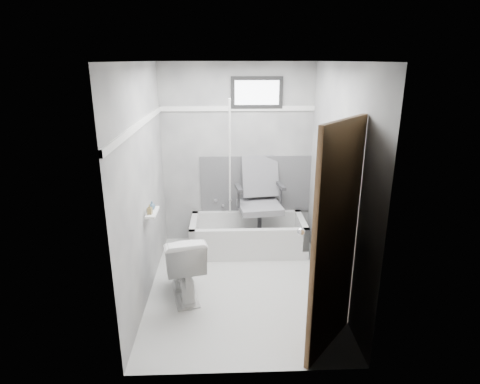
{
  "coord_description": "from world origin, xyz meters",
  "views": [
    {
      "loc": [
        -0.17,
        -3.93,
        2.41
      ],
      "look_at": [
        0.0,
        0.35,
        1.0
      ],
      "focal_mm": 30.0,
      "sensor_mm": 36.0,
      "label": 1
    }
  ],
  "objects_px": {
    "bathtub": "(248,235)",
    "soap_bottle_a": "(150,209)",
    "office_chair": "(260,201)",
    "door": "(379,259)",
    "toilet": "(183,264)",
    "soap_bottle_b": "(152,205)"
  },
  "relations": [
    {
      "from": "office_chair",
      "to": "door",
      "type": "height_order",
      "value": "door"
    },
    {
      "from": "soap_bottle_b",
      "to": "soap_bottle_a",
      "type": "bearing_deg",
      "value": -90.0
    },
    {
      "from": "soap_bottle_b",
      "to": "door",
      "type": "bearing_deg",
      "value": -35.09
    },
    {
      "from": "office_chair",
      "to": "toilet",
      "type": "xyz_separation_m",
      "value": [
        -0.9,
        -1.1,
        -0.31
      ]
    },
    {
      "from": "toilet",
      "to": "soap_bottle_b",
      "type": "xyz_separation_m",
      "value": [
        -0.32,
        0.21,
        0.6
      ]
    },
    {
      "from": "bathtub",
      "to": "toilet",
      "type": "bearing_deg",
      "value": -124.98
    },
    {
      "from": "office_chair",
      "to": "door",
      "type": "xyz_separation_m",
      "value": [
        0.7,
        -2.24,
        0.33
      ]
    },
    {
      "from": "bathtub",
      "to": "toilet",
      "type": "height_order",
      "value": "toilet"
    },
    {
      "from": "bathtub",
      "to": "soap_bottle_a",
      "type": "bearing_deg",
      "value": -136.83
    },
    {
      "from": "soap_bottle_a",
      "to": "bathtub",
      "type": "bearing_deg",
      "value": 43.17
    },
    {
      "from": "office_chair",
      "to": "soap_bottle_a",
      "type": "bearing_deg",
      "value": -147.49
    },
    {
      "from": "bathtub",
      "to": "office_chair",
      "type": "relative_size",
      "value": 1.37
    },
    {
      "from": "bathtub",
      "to": "soap_bottle_b",
      "type": "xyz_separation_m",
      "value": [
        -1.07,
        -0.86,
        0.75
      ]
    },
    {
      "from": "toilet",
      "to": "soap_bottle_a",
      "type": "height_order",
      "value": "soap_bottle_a"
    },
    {
      "from": "bathtub",
      "to": "toilet",
      "type": "distance_m",
      "value": 1.31
    },
    {
      "from": "toilet",
      "to": "soap_bottle_b",
      "type": "height_order",
      "value": "soap_bottle_b"
    },
    {
      "from": "toilet",
      "to": "door",
      "type": "distance_m",
      "value": 2.07
    },
    {
      "from": "toilet",
      "to": "door",
      "type": "xyz_separation_m",
      "value": [
        1.6,
        -1.14,
        0.64
      ]
    },
    {
      "from": "toilet",
      "to": "soap_bottle_b",
      "type": "distance_m",
      "value": 0.71
    },
    {
      "from": "door",
      "to": "toilet",
      "type": "bearing_deg",
      "value": 144.48
    },
    {
      "from": "bathtub",
      "to": "door",
      "type": "xyz_separation_m",
      "value": [
        0.85,
        -2.21,
        0.79
      ]
    },
    {
      "from": "door",
      "to": "soap_bottle_b",
      "type": "distance_m",
      "value": 2.35
    }
  ]
}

